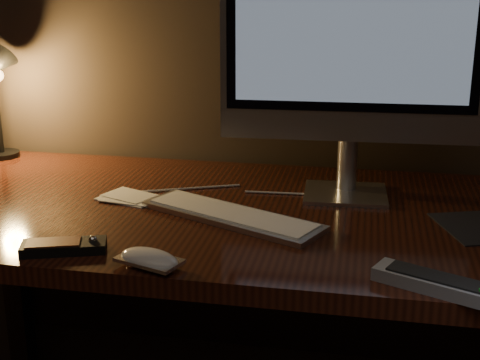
% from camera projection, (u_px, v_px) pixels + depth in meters
% --- Properties ---
extents(desk, '(1.60, 0.75, 0.75)m').
position_uv_depth(desk, '(239.00, 249.00, 1.60)').
color(desk, '#36150C').
rests_on(desk, ground).
extents(monitor, '(0.59, 0.18, 0.62)m').
position_uv_depth(monitor, '(353.00, 39.00, 1.47)').
color(monitor, silver).
rests_on(monitor, desk).
extents(keyboard, '(0.43, 0.28, 0.02)m').
position_uv_depth(keyboard, '(231.00, 215.00, 1.43)').
color(keyboard, silver).
rests_on(keyboard, desk).
extents(mouse, '(0.13, 0.10, 0.02)m').
position_uv_depth(mouse, '(149.00, 261.00, 1.20)').
color(mouse, white).
rests_on(mouse, desk).
extents(media_remote, '(0.17, 0.11, 0.03)m').
position_uv_depth(media_remote, '(64.00, 246.00, 1.26)').
color(media_remote, black).
rests_on(media_remote, desk).
extents(tv_remote, '(0.23, 0.15, 0.03)m').
position_uv_depth(tv_remote, '(442.00, 284.00, 1.10)').
color(tv_remote, gray).
rests_on(tv_remote, desk).
extents(papers, '(0.16, 0.12, 0.01)m').
position_uv_depth(papers, '(129.00, 197.00, 1.56)').
color(papers, white).
rests_on(papers, desk).
extents(cable, '(0.58, 0.12, 0.01)m').
position_uv_depth(cable, '(240.00, 193.00, 1.60)').
color(cable, white).
rests_on(cable, desk).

